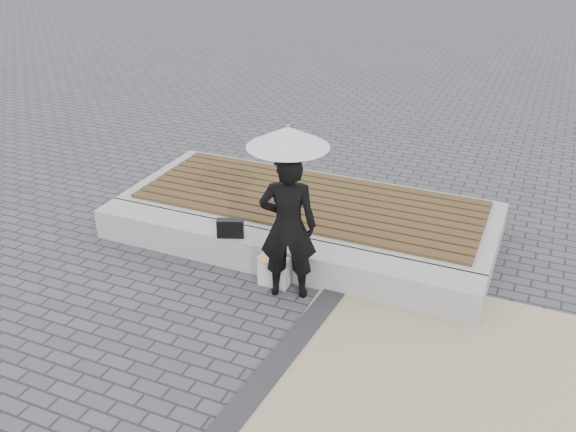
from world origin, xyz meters
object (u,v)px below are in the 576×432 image
object	(u,v)px
woman	(288,226)
handbag	(230,228)
parasol	(288,137)
canvas_tote	(274,271)
seating_ledge	(273,254)

from	to	relation	value
woman	handbag	distance (m)	1.00
parasol	handbag	xyz separation A→B (m)	(-0.89, 0.30, -1.39)
canvas_tote	woman	bearing A→B (deg)	-22.27
handbag	woman	bearing A→B (deg)	-40.29
seating_ledge	handbag	distance (m)	0.61
seating_ledge	canvas_tote	distance (m)	0.37
woman	parasol	distance (m)	1.04
seating_ledge	woman	size ratio (longest dim) A/B	2.87
seating_ledge	handbag	bearing A→B (deg)	-166.34
woman	canvas_tote	xyz separation A→B (m)	(-0.22, 0.09, -0.68)
parasol	canvas_tote	size ratio (longest dim) A/B	2.97
handbag	canvas_tote	bearing A→B (deg)	-39.15
seating_ledge	woman	distance (m)	0.88
parasol	handbag	bearing A→B (deg)	161.50
seating_ledge	canvas_tote	world-z (taller)	seating_ledge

